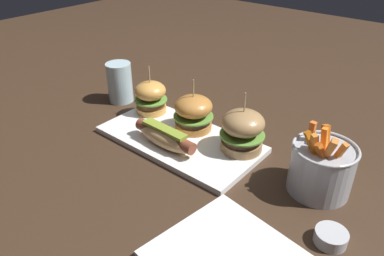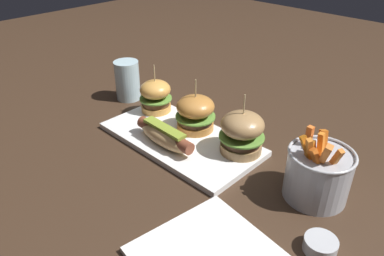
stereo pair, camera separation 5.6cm
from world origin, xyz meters
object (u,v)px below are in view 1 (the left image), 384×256
hot_dog (163,136)px  slider_right (242,130)px  fries_bucket (321,168)px  slider_left (151,97)px  platter_main (180,139)px  sauce_ramekin (331,237)px  slider_center (194,113)px  water_glass (120,82)px

hot_dog → slider_right: 0.18m
fries_bucket → hot_dog: bearing=-164.3°
hot_dog → slider_left: (-0.14, 0.10, 0.02)m
platter_main → sauce_ramekin: sauce_ramekin is taller
hot_dog → slider_center: 0.11m
slider_right → sauce_ramekin: bearing=-25.8°
slider_left → water_glass: size_ratio=1.13×
slider_left → water_glass: slider_left is taller
slider_center → fries_bucket: size_ratio=0.90×
fries_bucket → sauce_ramekin: (0.07, -0.12, -0.04)m
slider_left → sauce_ramekin: bearing=-12.8°
hot_dog → sauce_ramekin: 0.41m
slider_center → platter_main: bearing=-92.2°
slider_right → platter_main: bearing=-160.1°
fries_bucket → water_glass: size_ratio=1.28×
fries_bucket → water_glass: bearing=178.2°
slider_right → slider_center: bearing=179.7°
hot_dog → fries_bucket: bearing=15.7°
water_glass → slider_center: bearing=-1.9°
platter_main → water_glass: 0.30m
slider_left → sauce_ramekin: (0.55, -0.13, -0.05)m
platter_main → slider_left: (-0.15, 0.05, 0.05)m
slider_center → sauce_ramekin: 0.43m
slider_left → slider_right: size_ratio=0.92×
slider_right → sauce_ramekin: size_ratio=2.56×
platter_main → fries_bucket: 0.34m
slider_left → sauce_ramekin: slider_left is taller
slider_right → fries_bucket: size_ratio=0.96×
fries_bucket → sauce_ramekin: 0.15m
hot_dog → slider_left: size_ratio=1.31×
hot_dog → fries_bucket: (0.34, 0.09, 0.02)m
slider_left → fries_bucket: fries_bucket is taller
fries_bucket → sauce_ramekin: size_ratio=2.66×
platter_main → sauce_ramekin: bearing=-10.5°
slider_center → sauce_ramekin: (0.40, -0.13, -0.05)m
slider_left → fries_bucket: 0.48m
slider_center → slider_right: size_ratio=0.94×
water_glass → hot_dog: bearing=-22.0°
platter_main → slider_left: 0.16m
hot_dog → slider_center: bearing=86.1°
hot_dog → water_glass: (-0.28, 0.11, 0.02)m
slider_right → slider_left: bearing=-179.8°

